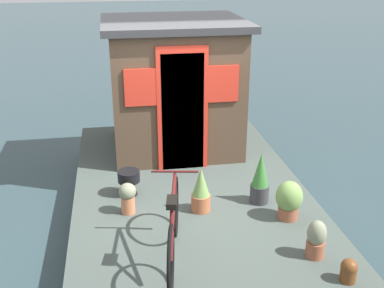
{
  "coord_description": "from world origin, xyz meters",
  "views": [
    {
      "loc": [
        -5.64,
        0.93,
        3.42
      ],
      "look_at": [
        -0.2,
        0.0,
        1.14
      ],
      "focal_mm": 44.09,
      "sensor_mm": 36.0,
      "label": 1
    }
  ],
  "objects_px": {
    "potted_plant_mint": "(201,190)",
    "charcoal_grill": "(129,178)",
    "mooring_bollard": "(349,270)",
    "potted_plant_basil": "(289,199)",
    "houseboat_cabin": "(174,85)",
    "potted_plant_ivy": "(260,179)",
    "bicycle": "(173,228)",
    "potted_plant_thyme": "(128,197)",
    "potted_plant_sage": "(316,239)"
  },
  "relations": [
    {
      "from": "potted_plant_mint",
      "to": "charcoal_grill",
      "type": "xyz_separation_m",
      "value": [
        0.55,
        0.85,
        -0.02
      ]
    },
    {
      "from": "mooring_bollard",
      "to": "potted_plant_basil",
      "type": "bearing_deg",
      "value": 7.66
    },
    {
      "from": "potted_plant_mint",
      "to": "mooring_bollard",
      "type": "distance_m",
      "value": 1.95
    },
    {
      "from": "potted_plant_mint",
      "to": "charcoal_grill",
      "type": "relative_size",
      "value": 1.68
    },
    {
      "from": "houseboat_cabin",
      "to": "mooring_bollard",
      "type": "relative_size",
      "value": 8.68
    },
    {
      "from": "potted_plant_ivy",
      "to": "bicycle",
      "type": "bearing_deg",
      "value": 129.57
    },
    {
      "from": "bicycle",
      "to": "mooring_bollard",
      "type": "relative_size",
      "value": 6.78
    },
    {
      "from": "potted_plant_thyme",
      "to": "charcoal_grill",
      "type": "height_order",
      "value": "potted_plant_thyme"
    },
    {
      "from": "houseboat_cabin",
      "to": "potted_plant_thyme",
      "type": "xyz_separation_m",
      "value": [
        -2.0,
        0.85,
        -0.81
      ]
    },
    {
      "from": "potted_plant_thyme",
      "to": "houseboat_cabin",
      "type": "bearing_deg",
      "value": -23.07
    },
    {
      "from": "potted_plant_ivy",
      "to": "charcoal_grill",
      "type": "xyz_separation_m",
      "value": [
        0.46,
        1.62,
        -0.07
      ]
    },
    {
      "from": "houseboat_cabin",
      "to": "potted_plant_mint",
      "type": "distance_m",
      "value": 2.22
    },
    {
      "from": "charcoal_grill",
      "to": "potted_plant_mint",
      "type": "bearing_deg",
      "value": -122.79
    },
    {
      "from": "potted_plant_basil",
      "to": "potted_plant_sage",
      "type": "distance_m",
      "value": 0.78
    },
    {
      "from": "potted_plant_thyme",
      "to": "potted_plant_ivy",
      "type": "relative_size",
      "value": 0.58
    },
    {
      "from": "houseboat_cabin",
      "to": "potted_plant_basil",
      "type": "xyz_separation_m",
      "value": [
        -2.45,
        -1.02,
        -0.77
      ]
    },
    {
      "from": "potted_plant_mint",
      "to": "charcoal_grill",
      "type": "height_order",
      "value": "potted_plant_mint"
    },
    {
      "from": "potted_plant_basil",
      "to": "mooring_bollard",
      "type": "height_order",
      "value": "potted_plant_basil"
    },
    {
      "from": "mooring_bollard",
      "to": "bicycle",
      "type": "bearing_deg",
      "value": 68.8
    },
    {
      "from": "bicycle",
      "to": "charcoal_grill",
      "type": "height_order",
      "value": "bicycle"
    },
    {
      "from": "potted_plant_mint",
      "to": "potted_plant_thyme",
      "type": "height_order",
      "value": "potted_plant_mint"
    },
    {
      "from": "bicycle",
      "to": "potted_plant_ivy",
      "type": "bearing_deg",
      "value": -50.43
    },
    {
      "from": "bicycle",
      "to": "potted_plant_mint",
      "type": "xyz_separation_m",
      "value": [
        0.94,
        -0.46,
        -0.11
      ]
    },
    {
      "from": "potted_plant_thyme",
      "to": "potted_plant_ivy",
      "type": "height_order",
      "value": "potted_plant_ivy"
    },
    {
      "from": "houseboat_cabin",
      "to": "potted_plant_thyme",
      "type": "bearing_deg",
      "value": 156.93
    },
    {
      "from": "houseboat_cabin",
      "to": "charcoal_grill",
      "type": "distance_m",
      "value": 1.91
    },
    {
      "from": "potted_plant_basil",
      "to": "potted_plant_ivy",
      "type": "distance_m",
      "value": 0.5
    },
    {
      "from": "bicycle",
      "to": "potted_plant_basil",
      "type": "relative_size",
      "value": 3.45
    },
    {
      "from": "houseboat_cabin",
      "to": "potted_plant_mint",
      "type": "xyz_separation_m",
      "value": [
        -2.09,
        -0.03,
        -0.75
      ]
    },
    {
      "from": "potted_plant_mint",
      "to": "potted_plant_basil",
      "type": "height_order",
      "value": "potted_plant_mint"
    },
    {
      "from": "charcoal_grill",
      "to": "mooring_bollard",
      "type": "height_order",
      "value": "charcoal_grill"
    },
    {
      "from": "potted_plant_thyme",
      "to": "potted_plant_sage",
      "type": "distance_m",
      "value": 2.25
    },
    {
      "from": "potted_plant_sage",
      "to": "potted_plant_ivy",
      "type": "height_order",
      "value": "potted_plant_ivy"
    },
    {
      "from": "bicycle",
      "to": "potted_plant_mint",
      "type": "height_order",
      "value": "bicycle"
    },
    {
      "from": "potted_plant_basil",
      "to": "charcoal_grill",
      "type": "bearing_deg",
      "value": 63.91
    },
    {
      "from": "potted_plant_sage",
      "to": "potted_plant_basil",
      "type": "bearing_deg",
      "value": 0.55
    },
    {
      "from": "bicycle",
      "to": "potted_plant_sage",
      "type": "relative_size",
      "value": 3.9
    },
    {
      "from": "potted_plant_thyme",
      "to": "potted_plant_sage",
      "type": "bearing_deg",
      "value": -123.02
    },
    {
      "from": "potted_plant_mint",
      "to": "potted_plant_basil",
      "type": "xyz_separation_m",
      "value": [
        -0.36,
        -0.99,
        -0.02
      ]
    },
    {
      "from": "charcoal_grill",
      "to": "bicycle",
      "type": "bearing_deg",
      "value": -165.38
    },
    {
      "from": "potted_plant_ivy",
      "to": "potted_plant_basil",
      "type": "bearing_deg",
      "value": -153.31
    },
    {
      "from": "potted_plant_mint",
      "to": "potted_plant_basil",
      "type": "bearing_deg",
      "value": -109.69
    },
    {
      "from": "potted_plant_basil",
      "to": "potted_plant_sage",
      "type": "relative_size",
      "value": 1.13
    },
    {
      "from": "potted_plant_ivy",
      "to": "mooring_bollard",
      "type": "bearing_deg",
      "value": -166.91
    },
    {
      "from": "houseboat_cabin",
      "to": "potted_plant_basil",
      "type": "distance_m",
      "value": 2.76
    },
    {
      "from": "potted_plant_thyme",
      "to": "bicycle",
      "type": "bearing_deg",
      "value": -157.66
    },
    {
      "from": "houseboat_cabin",
      "to": "mooring_bollard",
      "type": "height_order",
      "value": "houseboat_cabin"
    },
    {
      "from": "potted_plant_mint",
      "to": "potted_plant_thyme",
      "type": "relative_size",
      "value": 1.46
    },
    {
      "from": "potted_plant_mint",
      "to": "potted_plant_thyme",
      "type": "xyz_separation_m",
      "value": [
        0.09,
        0.88,
        -0.05
      ]
    },
    {
      "from": "houseboat_cabin",
      "to": "potted_plant_sage",
      "type": "distance_m",
      "value": 3.48
    }
  ]
}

